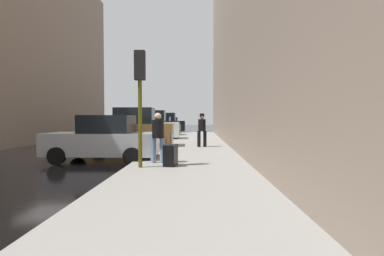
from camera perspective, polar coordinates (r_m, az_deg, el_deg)
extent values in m
plane|color=black|center=(14.39, -24.91, -4.98)|extent=(120.00, 120.00, 0.00)
cube|color=gray|center=(12.95, -0.17, -5.22)|extent=(4.00, 40.00, 0.15)
cube|color=#B7BABF|center=(12.10, -16.66, -2.87)|extent=(4.23, 1.91, 0.84)
cube|color=black|center=(12.00, -15.79, 0.68)|extent=(1.92, 1.60, 0.70)
cylinder|color=black|center=(13.47, -20.90, -4.02)|extent=(0.64, 0.23, 0.64)
cylinder|color=black|center=(11.81, -24.39, -4.88)|extent=(0.64, 0.23, 0.64)
cylinder|color=black|center=(12.67, -9.42, -4.29)|extent=(0.64, 0.23, 0.64)
cylinder|color=black|center=(10.88, -11.35, -5.32)|extent=(0.64, 0.23, 0.64)
cube|color=brown|center=(16.93, -11.49, -1.05)|extent=(4.64, 1.95, 1.10)
cube|color=black|center=(16.87, -10.85, 2.28)|extent=(2.11, 1.62, 0.90)
cylinder|color=black|center=(18.20, -15.55, -2.45)|extent=(0.65, 0.24, 0.64)
cylinder|color=black|center=(16.43, -17.23, -2.93)|extent=(0.65, 0.24, 0.64)
cylinder|color=black|center=(17.65, -6.13, -2.52)|extent=(0.65, 0.24, 0.64)
cylinder|color=black|center=(15.83, -6.80, -3.04)|extent=(0.65, 0.24, 0.64)
cube|color=silver|center=(22.67, -8.28, -0.29)|extent=(4.66, 2.00, 1.10)
cube|color=black|center=(22.63, -7.79, 2.19)|extent=(2.12, 1.64, 0.90)
cylinder|color=black|center=(23.84, -11.56, -1.40)|extent=(0.65, 0.24, 0.64)
cylinder|color=black|center=(22.04, -12.44, -1.68)|extent=(0.65, 0.24, 0.64)
cylinder|color=black|center=(23.47, -4.37, -1.42)|extent=(0.65, 0.24, 0.64)
cylinder|color=black|center=(21.64, -4.66, -1.70)|extent=(0.65, 0.24, 0.64)
cube|color=#193828|center=(27.73, -6.57, -0.15)|extent=(4.21, 1.87, 0.84)
cube|color=black|center=(27.68, -6.17, 1.40)|extent=(1.90, 1.58, 0.70)
cylinder|color=black|center=(28.87, -9.00, -0.81)|extent=(0.64, 0.22, 0.64)
cylinder|color=black|center=(27.07, -9.71, -1.00)|extent=(0.64, 0.22, 0.64)
cylinder|color=black|center=(28.50, -3.59, -0.83)|extent=(0.64, 0.22, 0.64)
cylinder|color=black|center=(26.67, -3.94, -1.02)|extent=(0.64, 0.22, 0.64)
cube|color=black|center=(32.92, -5.37, 0.41)|extent=(4.62, 1.90, 1.10)
cube|color=black|center=(32.89, -5.03, 2.11)|extent=(2.09, 1.59, 0.90)
cylinder|color=black|center=(34.02, -7.72, -0.40)|extent=(0.64, 0.23, 0.64)
cylinder|color=black|center=(32.21, -8.18, -0.53)|extent=(0.64, 0.23, 0.64)
cylinder|color=black|center=(33.74, -2.68, -0.40)|extent=(0.64, 0.23, 0.64)
cylinder|color=black|center=(31.90, -2.86, -0.53)|extent=(0.64, 0.23, 0.64)
cube|color=navy|center=(38.05, -4.50, 0.42)|extent=(4.23, 1.91, 0.84)
cube|color=black|center=(38.01, -4.21, 1.55)|extent=(1.92, 1.60, 0.70)
cylinder|color=black|center=(39.15, -6.33, -0.09)|extent=(0.64, 0.23, 0.64)
cylinder|color=black|center=(37.33, -6.74, -0.19)|extent=(0.64, 0.23, 0.64)
cylinder|color=black|center=(38.84, -2.34, -0.10)|extent=(0.64, 0.23, 0.64)
cylinder|color=black|center=(37.01, -2.56, -0.20)|extent=(0.64, 0.23, 0.64)
cylinder|color=red|center=(15.73, -5.62, -2.68)|extent=(0.22, 0.22, 0.55)
sphere|color=red|center=(15.70, -5.63, -1.48)|extent=(0.20, 0.20, 0.20)
cylinder|color=red|center=(15.74, -6.20, -2.58)|extent=(0.10, 0.09, 0.09)
cylinder|color=red|center=(15.71, -5.04, -2.59)|extent=(0.10, 0.09, 0.09)
cylinder|color=#514C0F|center=(9.38, -9.87, 3.52)|extent=(0.12, 0.12, 3.60)
cube|color=black|center=(9.52, -9.91, 11.67)|extent=(0.32, 0.24, 0.90)
sphere|color=red|center=(9.70, -9.77, 13.17)|extent=(0.14, 0.14, 0.14)
sphere|color=yellow|center=(9.65, -9.76, 11.54)|extent=(0.14, 0.14, 0.14)
sphere|color=green|center=(9.60, -9.75, 9.89)|extent=(0.14, 0.14, 0.14)
cylinder|color=#728CB2|center=(10.27, -5.64, -4.29)|extent=(0.20, 0.20, 0.85)
cylinder|color=#728CB2|center=(10.36, -7.36, -4.24)|extent=(0.20, 0.20, 0.85)
cylinder|color=black|center=(10.26, -6.52, -0.18)|extent=(0.45, 0.45, 0.62)
sphere|color=beige|center=(10.26, -6.53, 2.22)|extent=(0.24, 0.24, 0.24)
cylinder|color=black|center=(15.95, 2.47, -2.07)|extent=(0.20, 0.20, 0.85)
cylinder|color=black|center=(15.90, 1.33, -2.08)|extent=(0.20, 0.20, 0.85)
cylinder|color=black|center=(15.89, 1.90, 0.57)|extent=(0.45, 0.45, 0.62)
sphere|color=tan|center=(15.88, 1.91, 2.12)|extent=(0.24, 0.24, 0.24)
cylinder|color=black|center=(15.88, 1.91, 2.38)|extent=(0.34, 0.34, 0.02)
cylinder|color=black|center=(15.88, 1.91, 2.60)|extent=(0.23, 0.23, 0.11)
cube|color=black|center=(9.63, -4.11, -5.21)|extent=(0.45, 0.61, 0.68)
cylinder|color=#333333|center=(9.58, -4.11, -2.12)|extent=(0.02, 0.02, 0.36)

